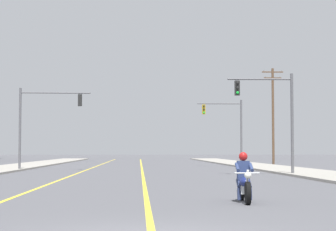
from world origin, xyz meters
TOP-DOWN VIEW (x-y plane):
  - lane_stripe_center at (0.12, 45.00)m, footprint 0.16×100.00m
  - lane_stripe_left at (-4.14, 45.00)m, footprint 0.16×100.00m
  - sidewalk_kerb_right at (10.86, 40.00)m, footprint 4.40×110.00m
  - sidewalk_kerb_left at (-10.86, 40.00)m, footprint 4.40×110.00m
  - motorcycle_with_rider at (2.95, 7.07)m, footprint 0.70×2.19m
  - traffic_signal_near_right at (8.08, 26.32)m, footprint 4.03×0.37m
  - traffic_signal_near_left at (-7.51, 35.95)m, footprint 5.33×0.42m
  - traffic_signal_mid_right at (8.20, 46.12)m, footprint 4.20×0.37m
  - utility_pole_right_far at (14.40, 55.43)m, footprint 2.30×0.26m

SIDE VIEW (x-z plane):
  - lane_stripe_center at x=0.12m, z-range 0.00..0.01m
  - lane_stripe_left at x=-4.14m, z-range 0.00..0.01m
  - sidewalk_kerb_right at x=10.86m, z-range 0.00..0.14m
  - sidewalk_kerb_left at x=-10.86m, z-range 0.00..0.14m
  - motorcycle_with_rider at x=2.95m, z-range -0.14..1.32m
  - traffic_signal_near_right at x=8.08m, z-range 0.94..7.14m
  - traffic_signal_mid_right at x=8.20m, z-range 0.95..7.15m
  - traffic_signal_near_left at x=-7.51m, z-range 1.03..7.23m
  - utility_pole_right_far at x=14.40m, z-range 0.37..10.80m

